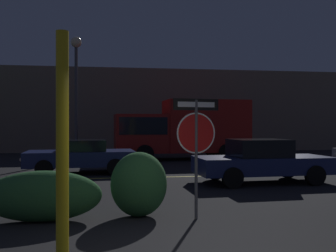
# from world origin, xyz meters

# --- Properties ---
(road_center_stripe) EXTENTS (38.44, 0.12, 0.01)m
(road_center_stripe) POSITION_xyz_m (0.00, 8.04, 0.00)
(road_center_stripe) COLOR gold
(road_center_stripe) RESTS_ON ground_plane
(stop_sign) EXTENTS (0.91, 0.19, 2.29)m
(stop_sign) POSITION_xyz_m (0.39, 2.26, 1.63)
(stop_sign) COLOR #4C4C51
(stop_sign) RESTS_ON ground_plane
(yellow_pole_left) EXTENTS (0.16, 0.16, 2.99)m
(yellow_pole_left) POSITION_xyz_m (-1.80, 0.23, 1.50)
(yellow_pole_left) COLOR yellow
(yellow_pole_left) RESTS_ON ground_plane
(hedge_bush_1) EXTENTS (2.17, 0.78, 0.94)m
(hedge_bush_1) POSITION_xyz_m (-2.46, 2.47, 0.47)
(hedge_bush_1) COLOR #2D6633
(hedge_bush_1) RESTS_ON ground_plane
(hedge_bush_2) EXTENTS (1.10, 0.86, 1.26)m
(hedge_bush_2) POSITION_xyz_m (-0.67, 2.61, 0.63)
(hedge_bush_2) COLOR #2D6633
(hedge_bush_2) RESTS_ON ground_plane
(passing_car_2) EXTENTS (4.10, 2.19, 1.24)m
(passing_car_2) POSITION_xyz_m (-2.37, 9.51, 0.64)
(passing_car_2) COLOR navy
(passing_car_2) RESTS_ON ground_plane
(passing_car_3) EXTENTS (4.31, 1.99, 1.35)m
(passing_car_3) POSITION_xyz_m (3.38, 6.36, 0.67)
(passing_car_3) COLOR navy
(passing_car_3) RESTS_ON ground_plane
(delivery_truck) EXTENTS (6.99, 2.75, 3.09)m
(delivery_truck) POSITION_xyz_m (2.35, 14.48, 1.62)
(delivery_truck) COLOR maroon
(delivery_truck) RESTS_ON ground_plane
(street_lamp) EXTENTS (0.54, 0.54, 6.25)m
(street_lamp) POSITION_xyz_m (-3.06, 14.64, 4.49)
(street_lamp) COLOR #4C4C51
(street_lamp) RESTS_ON ground_plane
(building_backdrop) EXTENTS (33.68, 4.26, 5.62)m
(building_backdrop) POSITION_xyz_m (2.95, 22.44, 2.81)
(building_backdrop) COLOR #7A6B5B
(building_backdrop) RESTS_ON ground_plane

